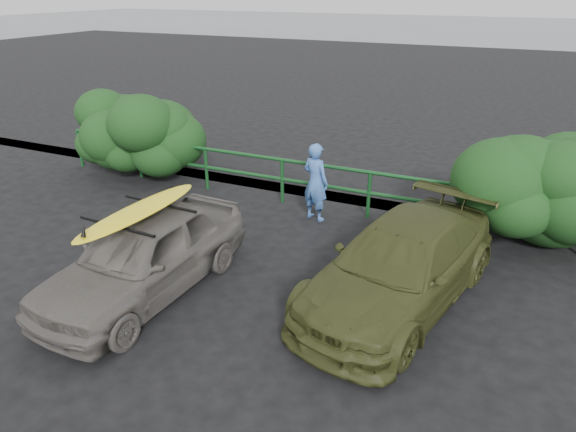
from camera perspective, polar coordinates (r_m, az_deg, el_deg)
name	(u,v)px	position (r m, az deg, el deg)	size (l,w,h in m)	color
ground	(195,339)	(7.47, -10.33, -13.33)	(80.00, 80.00, 0.00)	black
ocean	(501,29)	(64.99, 22.62, 18.62)	(200.00, 200.00, 0.00)	slate
guardrail	(324,187)	(11.12, 4.03, 3.22)	(14.00, 0.08, 1.04)	#154C1F
shrub_left	(153,134)	(13.61, -14.72, 8.81)	(3.20, 2.40, 2.11)	#1A4418
sedan	(145,255)	(8.33, -15.65, -4.16)	(1.57, 3.90, 1.33)	#5E5853
olive_vehicle	(400,265)	(7.99, 12.39, -5.34)	(1.78, 4.37, 1.27)	#3D421D
man	(316,182)	(10.54, 3.08, 3.78)	(0.60, 0.39, 1.64)	#4375CA
roof_rack	(139,214)	(8.04, -16.20, 0.16)	(1.41, 0.99, 0.05)	black
surfboard	(139,211)	(8.02, -16.25, 0.56)	(0.52, 2.51, 0.07)	yellow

